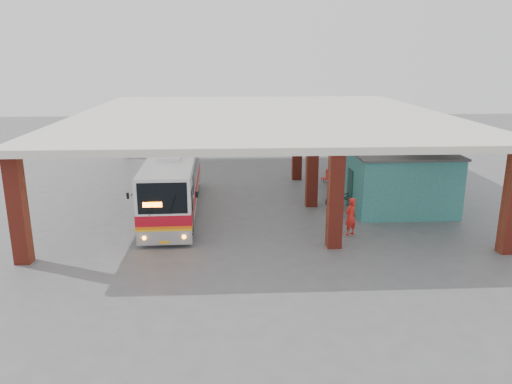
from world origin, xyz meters
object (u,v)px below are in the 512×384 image
object	(u,v)px
coach_bus	(174,181)
red_chair	(326,176)
pedestrian	(350,217)
motorcycle	(344,197)

from	to	relation	value
coach_bus	red_chair	distance (m)	10.76
coach_bus	pedestrian	distance (m)	9.33
pedestrian	coach_bus	bearing A→B (deg)	-60.30
coach_bus	motorcycle	world-z (taller)	coach_bus
coach_bus	pedestrian	size ratio (longest dim) A/B	6.38
coach_bus	pedestrian	xyz separation A→B (m)	(8.31, -4.18, -0.73)
pedestrian	red_chair	size ratio (longest dim) A/B	2.26
coach_bus	pedestrian	world-z (taller)	coach_bus
coach_bus	motorcycle	bearing A→B (deg)	-0.92
motorcycle	pedestrian	world-z (taller)	pedestrian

